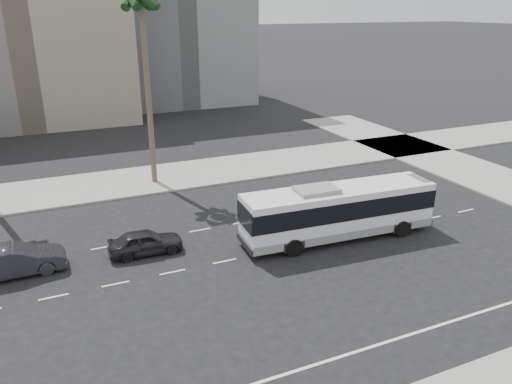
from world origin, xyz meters
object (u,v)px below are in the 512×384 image
palm_near (141,4)px  car_a (145,242)px  city_bus (338,210)px  car_b (16,261)px

palm_near → car_a: bearing=-105.4°
palm_near → city_bus: bearing=-61.3°
city_bus → palm_near: 20.34m
city_bus → car_a: size_ratio=2.89×
car_a → palm_near: bearing=-12.8°
city_bus → car_b: 18.32m
car_b → palm_near: palm_near is taller
car_b → car_a: bearing=-94.1°
city_bus → palm_near: size_ratio=0.81×
palm_near → car_b: bearing=-131.1°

